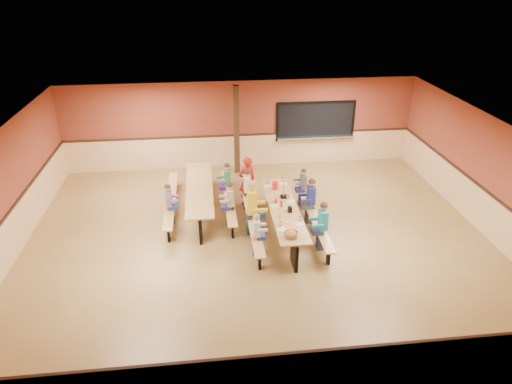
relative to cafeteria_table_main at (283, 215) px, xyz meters
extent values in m
plane|color=brown|center=(-0.71, -0.34, -0.53)|extent=(12.00, 12.00, 0.00)
cube|color=brown|center=(-0.71, 4.66, 0.97)|extent=(12.00, 0.04, 3.00)
cube|color=brown|center=(-0.71, -5.34, 0.97)|extent=(12.00, 0.04, 3.00)
cube|color=brown|center=(-6.71, -0.34, 0.97)|extent=(0.04, 10.00, 3.00)
cube|color=brown|center=(5.29, -0.34, 0.97)|extent=(0.04, 10.00, 3.00)
cube|color=white|center=(-0.71, -0.34, 2.47)|extent=(12.00, 10.00, 0.04)
cube|color=black|center=(1.89, 4.63, 1.02)|extent=(2.60, 0.06, 1.20)
cube|color=silver|center=(1.89, 4.54, 0.45)|extent=(2.70, 0.28, 0.06)
cube|color=#311E10|center=(-0.91, 4.06, 0.97)|extent=(0.18, 0.18, 3.00)
cube|color=#B98149|center=(0.00, 0.00, 0.19)|extent=(0.75, 3.60, 0.04)
cube|color=black|center=(0.00, -1.55, -0.18)|extent=(0.08, 0.60, 0.70)
cube|color=black|center=(0.00, 1.55, -0.18)|extent=(0.08, 0.60, 0.70)
cube|color=#B98149|center=(-0.83, 0.00, -0.09)|extent=(0.26, 3.60, 0.04)
cube|color=black|center=(-0.83, 0.00, -0.32)|extent=(0.06, 0.18, 0.41)
cube|color=#B98149|center=(0.83, 0.00, -0.09)|extent=(0.26, 3.60, 0.04)
cube|color=black|center=(0.83, 0.00, -0.32)|extent=(0.06, 0.18, 0.41)
cube|color=#B98149|center=(-2.18, 1.45, 0.19)|extent=(0.75, 3.60, 0.04)
cube|color=black|center=(-2.18, -0.10, -0.18)|extent=(0.08, 0.60, 0.70)
cube|color=black|center=(-2.18, 3.00, -0.18)|extent=(0.08, 0.60, 0.70)
cube|color=#B98149|center=(-3.01, 1.45, -0.09)|extent=(0.26, 3.60, 0.04)
cube|color=black|center=(-3.01, 1.45, -0.32)|extent=(0.06, 0.18, 0.41)
cube|color=#B98149|center=(-1.36, 1.45, -0.09)|extent=(0.26, 3.60, 0.04)
cube|color=black|center=(-1.36, 1.45, -0.32)|extent=(0.06, 0.18, 0.41)
imported|color=#A81D13|center=(-0.80, 1.72, 0.22)|extent=(0.64, 0.53, 1.50)
cylinder|color=red|center=(-0.06, 1.09, 0.32)|extent=(0.16, 0.16, 0.22)
cube|color=black|center=(0.12, -0.25, 0.28)|extent=(0.10, 0.14, 0.13)
cylinder|color=yellow|center=(-0.18, -0.52, 0.30)|extent=(0.06, 0.06, 0.17)
cylinder|color=#B2140F|center=(-0.06, 0.03, 0.30)|extent=(0.06, 0.06, 0.17)
cube|color=black|center=(0.09, 0.56, 0.24)|extent=(0.16, 0.16, 0.06)
cube|color=#B98149|center=(0.09, 0.56, 0.52)|extent=(0.02, 0.09, 0.50)
camera|label=1|loc=(-1.92, -10.30, 5.90)|focal=32.00mm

